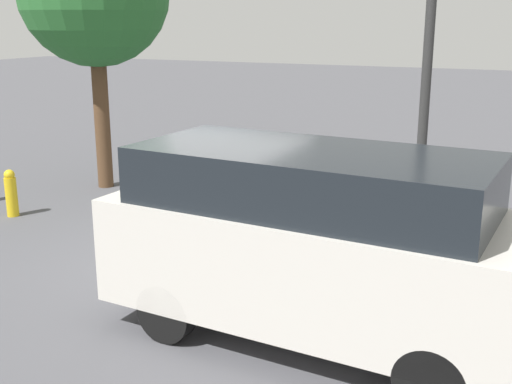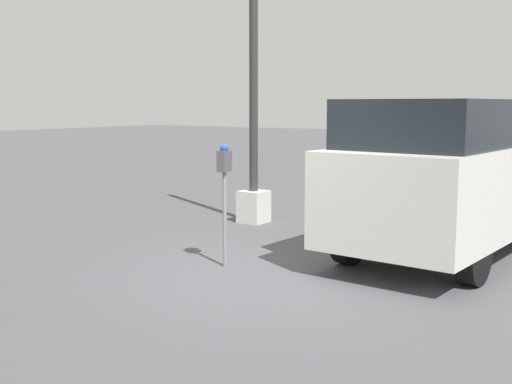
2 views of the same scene
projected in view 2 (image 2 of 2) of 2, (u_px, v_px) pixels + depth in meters
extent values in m
plane|color=#4C4C51|center=(271.00, 271.00, 7.86)|extent=(80.00, 80.00, 0.00)
cylinder|color=gray|center=(225.00, 219.00, 8.00)|extent=(0.05, 0.05, 1.20)
cube|color=#47474C|center=(224.00, 161.00, 7.90)|extent=(0.21, 0.14, 0.26)
sphere|color=navy|center=(224.00, 149.00, 7.88)|extent=(0.11, 0.11, 0.11)
cube|color=beige|center=(254.00, 207.00, 11.07)|extent=(0.44, 0.44, 0.55)
cylinder|color=#2D2D2D|center=(254.00, 57.00, 10.72)|extent=(0.15, 0.15, 4.54)
cube|color=beige|center=(453.00, 187.00, 8.72)|extent=(4.66, 2.07, 1.16)
cube|color=black|center=(453.00, 122.00, 8.51)|extent=(3.74, 1.87, 0.60)
cube|color=orange|center=(468.00, 196.00, 10.88)|extent=(0.09, 0.12, 0.20)
cylinder|color=black|center=(437.00, 210.00, 10.39)|extent=(0.67, 0.25, 0.66)
cylinder|color=black|center=(349.00, 238.00, 8.18)|extent=(0.67, 0.25, 0.66)
cylinder|color=black|center=(474.00, 257.00, 7.20)|extent=(0.67, 0.25, 0.66)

